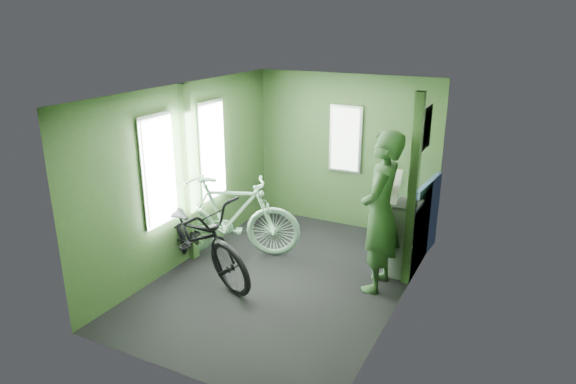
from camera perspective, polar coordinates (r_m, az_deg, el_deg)
name	(u,v)px	position (r m, az deg, el deg)	size (l,w,h in m)	color
room	(283,165)	(5.90, -0.59, 2.97)	(4.00, 4.02, 2.31)	black
bicycle_black	(198,275)	(6.59, -9.92, -9.03)	(0.72, 2.07, 1.09)	black
bicycle_mint	(232,255)	(7.04, -6.25, -6.97)	(0.53, 1.86, 1.12)	#85BB98
passenger	(380,212)	(5.93, 10.22, -2.23)	(0.46, 0.76, 1.90)	#2B4A28
waste_box	(405,239)	(6.48, 12.89, -5.11)	(0.28, 0.39, 0.94)	gray
bench_seat	(409,231)	(7.15, 13.25, -4.23)	(0.62, 1.03, 1.04)	navy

